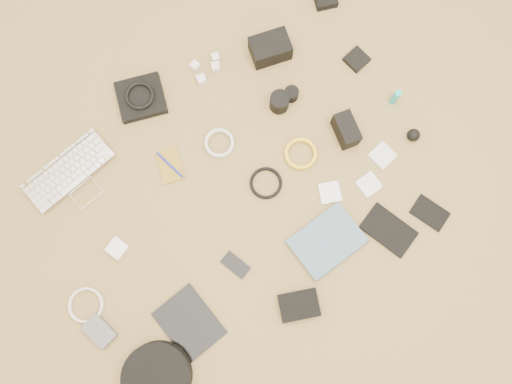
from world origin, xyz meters
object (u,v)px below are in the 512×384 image
dslr_camera (270,48)px  headphone_case (157,377)px  phone (236,265)px  tablet (189,323)px  paperback (343,262)px  laptop (77,181)px

dslr_camera → headphone_case: dslr_camera is taller
phone → headphone_case: size_ratio=0.43×
dslr_camera → tablet: bearing=-124.6°
dslr_camera → headphone_case: bearing=-126.9°
dslr_camera → tablet: (-0.76, -0.70, -0.04)m
paperback → headphone_case: bearing=84.3°
laptop → dslr_camera: 0.85m
tablet → paperback: bearing=-17.7°
laptop → headphone_case: size_ratio=1.44×
laptop → paperback: 0.99m
laptop → paperback: size_ratio=1.40×
laptop → phone: 0.64m
tablet → phone: bearing=12.3°
laptop → headphone_case: 0.74m
dslr_camera → headphone_case: (-0.93, -0.79, -0.01)m
laptop → tablet: 0.65m
dslr_camera → paperback: (-0.20, -0.80, -0.03)m
headphone_case → paperback: bearing=-0.5°
tablet → dslr_camera: bearing=35.0°
dslr_camera → laptop: bearing=-163.3°
tablet → headphone_case: 0.20m
laptop → dslr_camera: bearing=-5.8°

